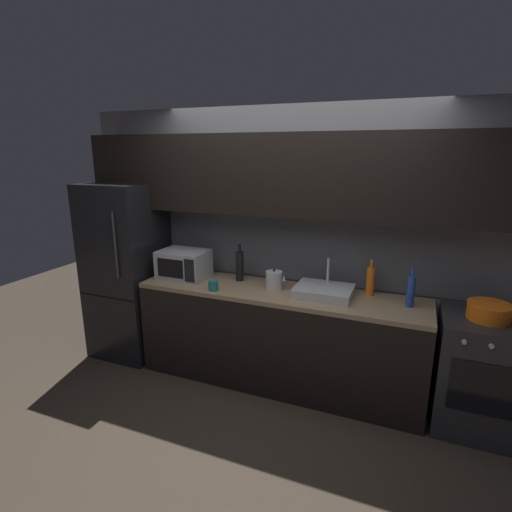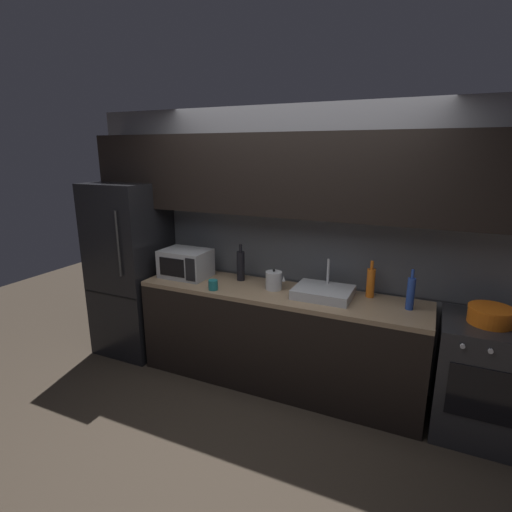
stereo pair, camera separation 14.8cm
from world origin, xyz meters
The scene contains 13 objects.
ground_plane centered at (0.00, 0.00, 0.00)m, with size 10.00×10.00×0.00m, color #2D261E.
back_wall centered at (0.00, 1.20, 1.55)m, with size 4.30×0.44×2.50m.
counter_run centered at (0.00, 0.90, 0.45)m, with size 2.56×0.60×0.90m.
refrigerator centered at (-1.66, 0.90, 0.90)m, with size 0.68×0.69×1.80m.
oven_range centered at (1.62, 0.90, 0.45)m, with size 0.60×0.62×0.90m.
microwave centered at (-0.98, 0.92, 1.04)m, with size 0.46×0.35×0.27m.
sink_basin centered at (0.40, 0.93, 0.94)m, with size 0.48×0.38×0.30m.
kettle centered at (-0.05, 0.93, 0.98)m, with size 0.18×0.15×0.19m.
wine_bottle_orange centered at (0.76, 1.10, 1.03)m, with size 0.07×0.07×0.32m.
wine_bottle_dark centered at (-0.44, 1.04, 1.05)m, with size 0.08×0.08×0.35m.
wine_bottle_blue centered at (1.09, 0.94, 1.03)m, with size 0.06×0.06×0.32m.
mug_teal centered at (-0.54, 0.69, 0.95)m, with size 0.08×0.08×0.09m, color #19666B.
cooking_pot centered at (1.63, 0.90, 0.96)m, with size 0.30×0.30×0.12m.
Camera 2 is at (1.20, -2.20, 2.10)m, focal length 27.88 mm.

